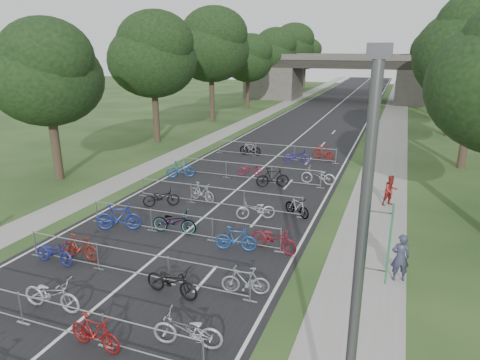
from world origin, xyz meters
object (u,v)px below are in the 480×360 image
(overpass_bridge, at_px, (345,77))
(pedestrian_b, at_px, (391,191))
(lamppost, at_px, (359,290))
(pedestrian_a, at_px, (400,258))

(overpass_bridge, distance_m, pedestrian_b, 47.47)
(lamppost, xyz_separation_m, pedestrian_b, (0.27, 16.39, -3.46))
(pedestrian_a, bearing_deg, lamppost, 67.51)
(overpass_bridge, distance_m, pedestrian_a, 55.43)
(pedestrian_a, bearing_deg, pedestrian_b, -102.27)
(pedestrian_b, bearing_deg, overpass_bridge, 65.28)
(pedestrian_b, bearing_deg, pedestrian_a, -120.85)
(lamppost, bearing_deg, pedestrian_a, 84.09)
(lamppost, height_order, pedestrian_b, lamppost)
(pedestrian_a, relative_size, pedestrian_b, 1.10)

